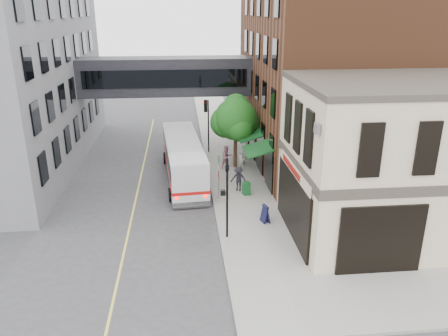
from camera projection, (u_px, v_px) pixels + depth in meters
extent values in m
plane|color=#38383A|center=(223.00, 259.00, 21.71)|extent=(120.00, 120.00, 0.00)
cube|color=gray|center=(231.00, 163.00, 34.96)|extent=(4.00, 60.00, 0.15)
cube|color=#C6B597|center=(389.00, 163.00, 23.02)|extent=(10.00, 8.00, 8.15)
cube|color=#38332B|center=(389.00, 162.00, 22.99)|extent=(10.12, 8.12, 0.50)
cube|color=#38332B|center=(400.00, 82.00, 21.57)|extent=(10.12, 8.12, 0.30)
cube|color=black|center=(293.00, 205.00, 23.31)|extent=(0.14, 6.40, 3.40)
cube|color=black|center=(292.00, 205.00, 23.31)|extent=(0.04, 5.90, 3.00)
cube|color=maroon|center=(291.00, 167.00, 23.20)|extent=(0.03, 3.60, 0.32)
cube|color=#5A311C|center=(331.00, 73.00, 34.26)|extent=(12.00, 18.00, 14.00)
cube|color=#0B3412|center=(246.00, 128.00, 33.83)|extent=(1.80, 13.00, 0.40)
cube|color=black|center=(166.00, 76.00, 36.03)|extent=(14.00, 3.00, 3.00)
cube|color=black|center=(165.00, 79.00, 34.58)|extent=(13.00, 0.08, 1.40)
cube|color=black|center=(166.00, 74.00, 37.48)|extent=(13.00, 0.08, 1.40)
cylinder|color=black|center=(227.00, 198.00, 22.79)|extent=(0.12, 0.12, 4.50)
cube|color=black|center=(223.00, 192.00, 22.65)|extent=(0.25, 0.22, 0.30)
imported|color=black|center=(227.00, 165.00, 22.16)|extent=(0.20, 0.16, 1.00)
cylinder|color=black|center=(208.00, 126.00, 36.82)|extent=(0.12, 0.12, 4.50)
cube|color=black|center=(206.00, 122.00, 36.68)|extent=(0.25, 0.22, 0.30)
cube|color=black|center=(206.00, 106.00, 36.20)|extent=(0.28, 0.28, 1.00)
sphere|color=#FF0C05|center=(204.00, 102.00, 36.06)|extent=(0.18, 0.18, 0.18)
cylinder|color=gray|center=(219.00, 177.00, 27.72)|extent=(0.08, 0.08, 3.00)
cube|color=white|center=(218.00, 167.00, 27.48)|extent=(0.03, 0.75, 0.22)
cube|color=#0C591E|center=(218.00, 159.00, 27.29)|extent=(0.03, 0.70, 0.18)
cube|color=#B20C0C|center=(218.00, 174.00, 27.65)|extent=(0.03, 0.30, 0.40)
cylinder|color=#382619|center=(235.00, 150.00, 33.53)|extent=(0.28, 0.28, 2.80)
sphere|color=#175316|center=(236.00, 119.00, 32.71)|extent=(3.20, 3.20, 3.20)
sphere|color=#175316|center=(245.00, 122.00, 33.39)|extent=(2.20, 2.20, 2.20)
sphere|color=#175316|center=(226.00, 122.00, 33.03)|extent=(2.40, 2.40, 2.40)
sphere|color=#175316|center=(236.00, 107.00, 33.01)|extent=(2.00, 2.00, 2.00)
cube|color=#D8CC4C|center=(139.00, 186.00, 30.59)|extent=(0.12, 40.00, 0.01)
cube|color=silver|center=(183.00, 159.00, 31.53)|extent=(3.14, 10.92, 2.72)
cube|color=black|center=(183.00, 152.00, 31.37)|extent=(3.18, 10.74, 0.98)
cube|color=#B20C0C|center=(184.00, 165.00, 31.69)|extent=(3.20, 10.94, 0.21)
cylinder|color=black|center=(171.00, 195.00, 28.07)|extent=(0.35, 0.96, 0.94)
cylinder|color=black|center=(207.00, 192.00, 28.45)|extent=(0.35, 0.96, 0.94)
cylinder|color=black|center=(165.00, 158.00, 35.00)|extent=(0.35, 0.96, 0.94)
cylinder|color=black|center=(194.00, 156.00, 35.38)|extent=(0.35, 0.96, 0.94)
imported|color=beige|center=(242.00, 161.00, 32.87)|extent=(0.70, 0.59, 1.64)
imported|color=#C17D90|center=(227.00, 157.00, 33.39)|extent=(1.10, 1.03, 1.80)
imported|color=black|center=(239.00, 179.00, 29.27)|extent=(1.25, 0.97, 1.69)
cube|color=#145A25|center=(246.00, 188.00, 28.76)|extent=(0.54, 0.51, 0.87)
cube|color=black|center=(265.00, 214.00, 25.01)|extent=(0.53, 0.67, 1.05)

